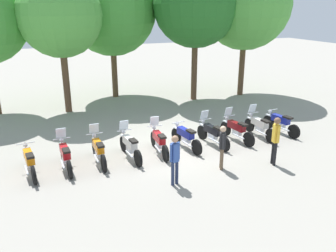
# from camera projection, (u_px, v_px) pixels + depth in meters

# --- Properties ---
(ground_plane) EXTENTS (80.00, 80.00, 0.00)m
(ground_plane) POSITION_uv_depth(u_px,v_px,m) (173.00, 151.00, 14.18)
(ground_plane) COLOR gray
(motorcycle_0) EXTENTS (0.62, 2.19, 0.99)m
(motorcycle_0) POSITION_uv_depth(u_px,v_px,m) (29.00, 161.00, 12.02)
(motorcycle_0) COLOR black
(motorcycle_0) RESTS_ON ground_plane
(motorcycle_1) EXTENTS (0.62, 2.19, 1.37)m
(motorcycle_1) POSITION_uv_depth(u_px,v_px,m) (65.00, 155.00, 12.46)
(motorcycle_1) COLOR black
(motorcycle_1) RESTS_ON ground_plane
(motorcycle_2) EXTENTS (0.62, 2.19, 1.37)m
(motorcycle_2) POSITION_uv_depth(u_px,v_px,m) (98.00, 150.00, 12.93)
(motorcycle_2) COLOR black
(motorcycle_2) RESTS_ON ground_plane
(motorcycle_3) EXTENTS (0.62, 2.19, 1.37)m
(motorcycle_3) POSITION_uv_depth(u_px,v_px,m) (130.00, 146.00, 13.31)
(motorcycle_3) COLOR black
(motorcycle_3) RESTS_ON ground_plane
(motorcycle_4) EXTENTS (0.62, 2.19, 1.37)m
(motorcycle_4) POSITION_uv_depth(u_px,v_px,m) (159.00, 141.00, 13.77)
(motorcycle_4) COLOR black
(motorcycle_4) RESTS_ON ground_plane
(motorcycle_5) EXTENTS (0.62, 2.18, 0.99)m
(motorcycle_5) POSITION_uv_depth(u_px,v_px,m) (186.00, 137.00, 14.26)
(motorcycle_5) COLOR black
(motorcycle_5) RESTS_ON ground_plane
(motorcycle_6) EXTENTS (0.62, 2.18, 1.37)m
(motorcycle_6) POSITION_uv_depth(u_px,v_px,m) (212.00, 133.00, 14.61)
(motorcycle_6) COLOR black
(motorcycle_6) RESTS_ON ground_plane
(motorcycle_7) EXTENTS (0.62, 2.19, 1.37)m
(motorcycle_7) POSITION_uv_depth(u_px,v_px,m) (236.00, 129.00, 15.07)
(motorcycle_7) COLOR black
(motorcycle_7) RESTS_ON ground_plane
(motorcycle_8) EXTENTS (0.62, 2.19, 1.37)m
(motorcycle_8) POSITION_uv_depth(u_px,v_px,m) (259.00, 126.00, 15.51)
(motorcycle_8) COLOR black
(motorcycle_8) RESTS_ON ground_plane
(motorcycle_9) EXTENTS (0.62, 2.19, 0.99)m
(motorcycle_9) POSITION_uv_depth(u_px,v_px,m) (281.00, 123.00, 15.97)
(motorcycle_9) COLOR black
(motorcycle_9) RESTS_ON ground_plane
(person_0) EXTENTS (0.29, 0.41, 1.83)m
(person_0) POSITION_uv_depth(u_px,v_px,m) (276.00, 137.00, 12.60)
(person_0) COLOR black
(person_0) RESTS_ON ground_plane
(person_1) EXTENTS (0.28, 0.40, 1.64)m
(person_1) POSITION_uv_depth(u_px,v_px,m) (222.00, 144.00, 12.30)
(person_1) COLOR brown
(person_1) RESTS_ON ground_plane
(person_2) EXTENTS (0.41, 0.28, 1.73)m
(person_2) POSITION_uv_depth(u_px,v_px,m) (175.00, 156.00, 11.17)
(person_2) COLOR #232D4C
(person_2) RESTS_ON ground_plane
(tree_1) EXTENTS (4.34, 4.34, 7.31)m
(tree_1) POSITION_uv_depth(u_px,v_px,m) (60.00, 15.00, 17.75)
(tree_1) COLOR brown
(tree_1) RESTS_ON ground_plane
(tree_2) EXTENTS (5.41, 5.41, 8.03)m
(tree_2) POSITION_uv_depth(u_px,v_px,m) (111.00, 10.00, 20.84)
(tree_2) COLOR brown
(tree_2) RESTS_ON ground_plane
(tree_3) EXTENTS (5.02, 5.02, 8.19)m
(tree_3) POSITION_uv_depth(u_px,v_px,m) (196.00, 4.00, 20.10)
(tree_3) COLOR brown
(tree_3) RESTS_ON ground_plane
(tree_4) EXTENTS (5.50, 5.50, 8.41)m
(tree_4) POSITION_uv_depth(u_px,v_px,m) (246.00, 5.00, 21.23)
(tree_4) COLOR brown
(tree_4) RESTS_ON ground_plane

